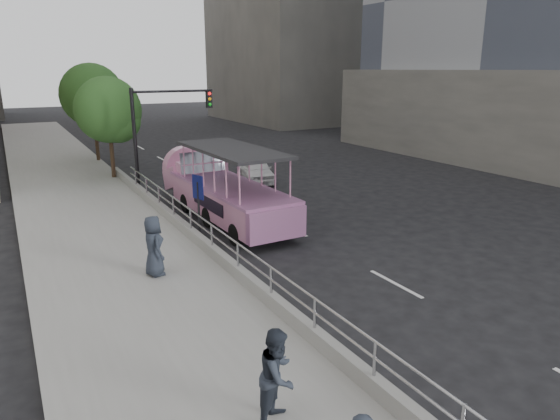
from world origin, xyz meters
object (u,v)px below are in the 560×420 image
at_px(street_tree_near, 110,112).
at_px(street_tree_far, 94,98).
at_px(pedestrian_far, 154,246).
at_px(car, 256,170).
at_px(duck_boat, 220,190).
at_px(parking_sign, 199,202).
at_px(pedestrian_mid, 278,375).
at_px(traffic_signal, 158,123).

xyz_separation_m(street_tree_near, street_tree_far, (0.20, 6.00, 0.49)).
bearing_deg(pedestrian_far, car, -43.74).
bearing_deg(pedestrian_far, duck_boat, -43.43).
bearing_deg(street_tree_far, parking_sign, -89.25).
bearing_deg(parking_sign, pedestrian_mid, -102.56).
distance_m(duck_boat, street_tree_near, 9.75).
relative_size(pedestrian_far, street_tree_far, 0.27).
relative_size(pedestrian_mid, traffic_signal, 0.33).
relative_size(duck_boat, parking_sign, 3.65).
bearing_deg(pedestrian_mid, street_tree_far, 46.32).
xyz_separation_m(pedestrian_mid, parking_sign, (2.14, 9.61, 0.48)).
xyz_separation_m(car, traffic_signal, (-5.30, 0.13, 2.85)).
height_order(duck_boat, pedestrian_far, duck_boat).
bearing_deg(pedestrian_mid, car, 24.89).
distance_m(car, pedestrian_far, 14.05).
height_order(duck_boat, parking_sign, duck_boat).
xyz_separation_m(pedestrian_mid, traffic_signal, (3.30, 18.28, 2.35)).
bearing_deg(pedestrian_mid, pedestrian_far, 51.28).
height_order(car, traffic_signal, traffic_signal).
bearing_deg(pedestrian_mid, parking_sign, 37.70).
xyz_separation_m(traffic_signal, street_tree_far, (-1.40, 9.43, 0.81)).
relative_size(car, traffic_signal, 0.74).
relative_size(car, pedestrian_mid, 2.25).
distance_m(duck_boat, pedestrian_mid, 13.35).
distance_m(duck_boat, car, 7.05).
bearing_deg(street_tree_near, parking_sign, -87.93).
height_order(traffic_signal, street_tree_near, street_tree_near).
xyz_separation_m(duck_boat, traffic_signal, (-0.90, 5.61, 2.35)).
xyz_separation_m(pedestrian_mid, pedestrian_far, (-0.13, 7.16, 0.04)).
bearing_deg(car, duck_boat, -113.34).
xyz_separation_m(pedestrian_far, street_tree_near, (1.83, 14.55, 2.63)).
relative_size(parking_sign, traffic_signal, 0.49).
xyz_separation_m(duck_boat, parking_sign, (-2.06, -3.06, 0.48)).
relative_size(pedestrian_far, street_tree_near, 0.31).
distance_m(parking_sign, street_tree_far, 18.30).
xyz_separation_m(parking_sign, traffic_signal, (1.16, 8.67, 1.87)).
relative_size(duck_boat, traffic_signal, 1.81).
bearing_deg(street_tree_near, duck_boat, -74.54).
distance_m(pedestrian_far, traffic_signal, 11.87).
xyz_separation_m(pedestrian_mid, street_tree_far, (1.90, 27.71, 3.16)).
distance_m(car, parking_sign, 10.76).
height_order(pedestrian_mid, traffic_signal, traffic_signal).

